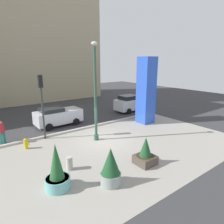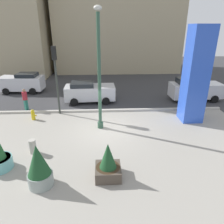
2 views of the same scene
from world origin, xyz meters
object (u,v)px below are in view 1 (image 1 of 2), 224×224
(potted_plant_near_right, at_px, (145,153))
(concrete_bollard, at_px, (69,163))
(art_pillar_blue, at_px, (146,91))
(traffic_light_corner, at_px, (42,97))
(car_curb_east, at_px, (58,116))
(fire_hydrant, at_px, (26,144))
(lamp_post, at_px, (95,95))
(pedestrian_by_curb, at_px, (2,131))
(car_curb_west, at_px, (132,103))
(potted_plant_mid_plaza, at_px, (111,167))
(potted_plant_by_pillar, at_px, (57,172))

(potted_plant_near_right, height_order, concrete_bollard, potted_plant_near_right)
(art_pillar_blue, distance_m, traffic_light_corner, 9.36)
(potted_plant_near_right, distance_m, concrete_bollard, 4.30)
(concrete_bollard, bearing_deg, art_pillar_blue, 20.80)
(car_curb_east, bearing_deg, fire_hydrant, -136.14)
(art_pillar_blue, height_order, potted_plant_near_right, art_pillar_blue)
(lamp_post, relative_size, pedestrian_by_curb, 4.22)
(fire_hydrant, height_order, car_curb_east, car_curb_east)
(car_curb_west, height_order, pedestrian_by_curb, car_curb_west)
(pedestrian_by_curb, bearing_deg, art_pillar_blue, -11.72)
(car_curb_west, xyz_separation_m, car_curb_east, (-9.17, -0.04, -0.07))
(car_curb_west, relative_size, pedestrian_by_curb, 2.63)
(concrete_bollard, xyz_separation_m, pedestrian_by_curb, (-2.31, 6.14, 0.56))
(concrete_bollard, bearing_deg, car_curb_west, 33.86)
(lamp_post, distance_m, potted_plant_near_right, 5.52)
(potted_plant_near_right, height_order, car_curb_west, car_curb_west)
(art_pillar_blue, xyz_separation_m, fire_hydrant, (-10.85, 0.56, -2.72))
(potted_plant_mid_plaza, height_order, car_curb_east, potted_plant_mid_plaza)
(concrete_bollard, relative_size, pedestrian_by_curb, 0.45)
(concrete_bollard, distance_m, pedestrian_by_curb, 6.58)
(art_pillar_blue, xyz_separation_m, potted_plant_mid_plaza, (-8.61, -6.08, -2.20))
(potted_plant_mid_plaza, bearing_deg, art_pillar_blue, 35.22)
(concrete_bollard, xyz_separation_m, car_curb_east, (2.52, 7.81, 0.52))
(potted_plant_by_pillar, relative_size, traffic_light_corner, 0.47)
(fire_hydrant, bearing_deg, potted_plant_mid_plaza, -71.32)
(lamp_post, xyz_separation_m, car_curb_west, (8.25, 5.14, -2.49))
(potted_plant_by_pillar, distance_m, potted_plant_near_right, 5.00)
(potted_plant_near_right, bearing_deg, lamp_post, 93.97)
(art_pillar_blue, distance_m, concrete_bollard, 10.66)
(art_pillar_blue, height_order, potted_plant_by_pillar, art_pillar_blue)
(potted_plant_near_right, xyz_separation_m, concrete_bollard, (-3.77, 2.04, -0.28))
(concrete_bollard, bearing_deg, traffic_light_corner, 85.49)
(art_pillar_blue, height_order, potted_plant_mid_plaza, art_pillar_blue)
(fire_hydrant, bearing_deg, concrete_bollard, -73.89)
(potted_plant_near_right, relative_size, traffic_light_corner, 0.34)
(lamp_post, xyz_separation_m, pedestrian_by_curb, (-5.75, 3.43, -2.52))
(art_pillar_blue, height_order, car_curb_east, art_pillar_blue)
(car_curb_west, bearing_deg, lamp_post, -148.08)
(pedestrian_by_curb, bearing_deg, traffic_light_corner, -17.99)
(car_curb_west, bearing_deg, traffic_light_corner, -167.06)
(concrete_bollard, relative_size, traffic_light_corner, 0.16)
(potted_plant_near_right, bearing_deg, concrete_bollard, 151.59)
(lamp_post, relative_size, car_curb_west, 1.61)
(concrete_bollard, height_order, traffic_light_corner, traffic_light_corner)
(potted_plant_near_right, distance_m, traffic_light_corner, 8.44)
(car_curb_west, bearing_deg, pedestrian_by_curb, -173.05)
(art_pillar_blue, height_order, car_curb_west, art_pillar_blue)
(art_pillar_blue, bearing_deg, potted_plant_mid_plaza, -144.78)
(art_pillar_blue, height_order, concrete_bollard, art_pillar_blue)
(potted_plant_near_right, distance_m, fire_hydrant, 8.01)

